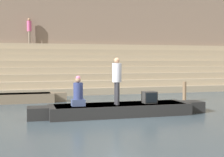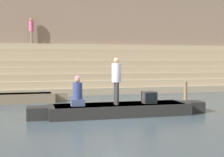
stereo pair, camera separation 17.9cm
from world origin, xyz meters
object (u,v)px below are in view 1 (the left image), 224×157
at_px(person_standing, 117,78).
at_px(moored_boat_shore, 8,98).
at_px(rowboat_main, 120,109).
at_px(person_rowing, 78,94).
at_px(mooring_post, 184,92).
at_px(person_on_steps, 29,29).
at_px(tv_set, 150,97).

height_order(person_standing, moored_boat_shore, person_standing).
height_order(rowboat_main, moored_boat_shore, moored_boat_shore).
bearing_deg(moored_boat_shore, person_rowing, -63.14).
distance_m(rowboat_main, person_standing, 1.24).
relative_size(moored_boat_shore, mooring_post, 5.67).
xyz_separation_m(person_rowing, person_on_steps, (-1.63, 11.79, 3.45)).
height_order(person_rowing, tv_set, person_rowing).
distance_m(tv_set, mooring_post, 4.30).
xyz_separation_m(rowboat_main, person_on_steps, (-3.25, 11.69, 4.09)).
height_order(rowboat_main, person_on_steps, person_on_steps).
height_order(person_rowing, mooring_post, person_rowing).
height_order(tv_set, mooring_post, mooring_post).
relative_size(rowboat_main, person_rowing, 6.22).
relative_size(person_rowing, moored_boat_shore, 0.19).
bearing_deg(person_standing, mooring_post, 50.75).
bearing_deg(rowboat_main, person_rowing, -179.41).
height_order(person_standing, person_rowing, person_standing).
xyz_separation_m(person_standing, moored_boat_shore, (-4.18, 4.82, -1.21)).
xyz_separation_m(rowboat_main, person_standing, (-0.18, -0.15, 1.21)).
bearing_deg(tv_set, mooring_post, 50.62).
bearing_deg(rowboat_main, mooring_post, 31.40).
relative_size(person_standing, mooring_post, 1.73).
height_order(tv_set, moored_boat_shore, tv_set).
relative_size(rowboat_main, person_standing, 3.91).
relative_size(person_standing, tv_set, 3.35).
bearing_deg(rowboat_main, person_on_steps, 102.50).
bearing_deg(mooring_post, moored_boat_shore, 168.52).
bearing_deg(person_standing, moored_boat_shore, 146.96).
relative_size(rowboat_main, person_on_steps, 3.84).
relative_size(rowboat_main, tv_set, 13.12).
height_order(mooring_post, person_on_steps, person_on_steps).
height_order(rowboat_main, person_standing, person_standing).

